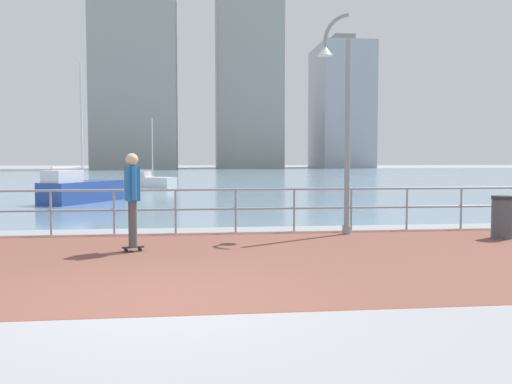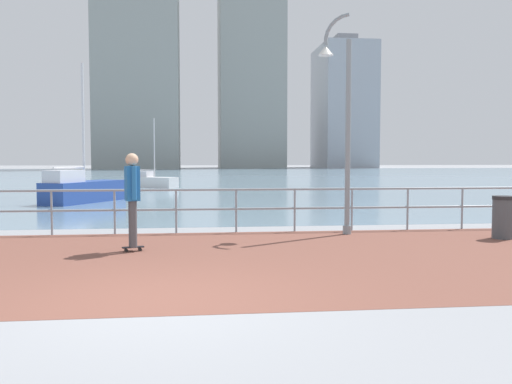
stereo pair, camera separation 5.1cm
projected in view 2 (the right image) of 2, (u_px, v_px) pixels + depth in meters
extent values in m
plane|color=gray|center=(191.00, 179.00, 46.18)|extent=(220.00, 220.00, 0.00)
cube|color=brown|center=(169.00, 260.00, 9.23)|extent=(28.00, 6.73, 0.01)
cube|color=#6B899E|center=(192.00, 176.00, 57.21)|extent=(180.00, 88.00, 0.00)
cylinder|color=#8C99A3|center=(52.00, 213.00, 12.22)|extent=(0.05, 0.05, 1.01)
cylinder|color=#8C99A3|center=(115.00, 212.00, 12.38)|extent=(0.05, 0.05, 1.01)
cylinder|color=#8C99A3|center=(176.00, 212.00, 12.53)|extent=(0.05, 0.05, 1.01)
cylinder|color=#8C99A3|center=(236.00, 211.00, 12.69)|extent=(0.05, 0.05, 1.01)
cylinder|color=#8C99A3|center=(295.00, 210.00, 12.84)|extent=(0.05, 0.05, 1.01)
cylinder|color=#8C99A3|center=(352.00, 210.00, 13.00)|extent=(0.05, 0.05, 1.01)
cylinder|color=#8C99A3|center=(408.00, 209.00, 13.15)|extent=(0.05, 0.05, 1.01)
cylinder|color=#8C99A3|center=(462.00, 209.00, 13.31)|extent=(0.05, 0.05, 1.01)
cylinder|color=#8C99A3|center=(176.00, 190.00, 12.50)|extent=(25.20, 0.06, 0.06)
cylinder|color=#8C99A3|center=(176.00, 209.00, 12.53)|extent=(25.20, 0.06, 0.06)
cylinder|color=gray|center=(347.00, 230.00, 12.40)|extent=(0.19, 0.19, 0.20)
cylinder|color=gray|center=(348.00, 138.00, 12.27)|extent=(0.12, 0.12, 4.42)
cylinder|color=gray|center=(346.00, 15.00, 12.14)|extent=(0.20, 0.17, 0.11)
cylinder|color=gray|center=(339.00, 18.00, 12.20)|extent=(0.21, 0.17, 0.15)
cylinder|color=gray|center=(334.00, 22.00, 12.26)|extent=(0.20, 0.17, 0.18)
cylinder|color=gray|center=(329.00, 28.00, 12.31)|extent=(0.18, 0.16, 0.19)
cylinder|color=gray|center=(327.00, 35.00, 12.35)|extent=(0.15, 0.14, 0.19)
cylinder|color=gray|center=(326.00, 42.00, 12.37)|extent=(0.12, 0.12, 0.17)
cone|color=silver|center=(326.00, 51.00, 12.38)|extent=(0.36, 0.36, 0.22)
cylinder|color=black|center=(126.00, 251.00, 10.00)|extent=(0.07, 0.05, 0.06)
cylinder|color=black|center=(126.00, 250.00, 10.07)|extent=(0.07, 0.05, 0.06)
cylinder|color=black|center=(140.00, 250.00, 10.09)|extent=(0.07, 0.05, 0.06)
cylinder|color=black|center=(140.00, 249.00, 10.16)|extent=(0.07, 0.05, 0.06)
cube|color=black|center=(133.00, 247.00, 10.08)|extent=(0.41, 0.21, 0.02)
cylinder|color=#4C4C51|center=(133.00, 224.00, 9.98)|extent=(0.16, 0.16, 0.86)
cylinder|color=#4C4C51|center=(132.00, 223.00, 10.12)|extent=(0.16, 0.16, 0.86)
cube|color=#236BB2|center=(132.00, 183.00, 10.00)|extent=(0.32, 0.39, 0.64)
cylinder|color=#236BB2|center=(134.00, 183.00, 9.79)|extent=(0.11, 0.11, 0.61)
cylinder|color=#236BB2|center=(130.00, 182.00, 10.22)|extent=(0.11, 0.11, 0.61)
sphere|color=#DBAD89|center=(132.00, 160.00, 9.98)|extent=(0.24, 0.24, 0.24)
cylinder|color=#474C51|center=(503.00, 219.00, 11.69)|extent=(0.44, 0.44, 0.85)
cylinder|color=#262628|center=(503.00, 198.00, 11.66)|extent=(0.46, 0.46, 0.08)
cube|color=white|center=(155.00, 182.00, 32.72)|extent=(2.95, 2.53, 0.64)
cube|color=silver|center=(143.00, 174.00, 33.14)|extent=(1.25, 1.16, 0.36)
cylinder|color=silver|center=(154.00, 148.00, 32.59)|extent=(0.07, 0.07, 3.56)
cylinder|color=silver|center=(146.00, 170.00, 33.00)|extent=(1.11, 0.85, 0.06)
cube|color=#284799|center=(84.00, 192.00, 21.59)|extent=(2.86, 4.06, 0.84)
cube|color=silver|center=(64.00, 176.00, 20.45)|extent=(1.40, 1.65, 0.47)
cylinder|color=silver|center=(83.00, 123.00, 21.43)|extent=(0.09, 0.09, 4.68)
cylinder|color=silver|center=(69.00, 168.00, 20.72)|extent=(0.87, 1.61, 0.07)
cube|color=#939993|center=(250.00, 55.00, 106.61)|extent=(12.40, 14.61, 44.53)
cube|color=#A3A8B2|center=(343.00, 108.00, 111.63)|extent=(10.41, 15.84, 24.89)
cube|color=slate|center=(344.00, 42.00, 110.81)|extent=(4.16, 6.34, 2.00)
cube|color=#939993|center=(137.00, 53.00, 96.30)|extent=(14.70, 11.04, 41.29)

